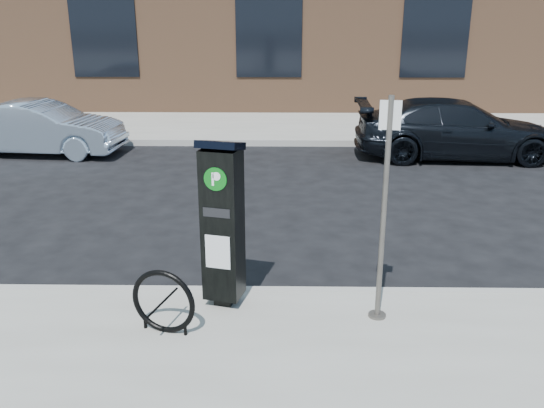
{
  "coord_description": "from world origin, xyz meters",
  "views": [
    {
      "loc": [
        0.38,
        -6.05,
        3.25
      ],
      "look_at": [
        0.28,
        0.5,
        1.02
      ],
      "focal_mm": 38.0,
      "sensor_mm": 36.0,
      "label": 1
    }
  ],
  "objects_px": {
    "sign_pole": "(384,214)",
    "car_silver": "(41,128)",
    "parking_kiosk": "(223,222)",
    "bike_rack": "(163,302)",
    "car_dark": "(456,129)"
  },
  "relations": [
    {
      "from": "sign_pole",
      "to": "car_silver",
      "type": "bearing_deg",
      "value": 138.95
    },
    {
      "from": "car_dark",
      "to": "bike_rack",
      "type": "bearing_deg",
      "value": 149.28
    },
    {
      "from": "bike_rack",
      "to": "car_dark",
      "type": "xyz_separation_m",
      "value": [
        5.14,
        7.88,
        0.18
      ]
    },
    {
      "from": "sign_pole",
      "to": "car_silver",
      "type": "relative_size",
      "value": 0.62
    },
    {
      "from": "parking_kiosk",
      "to": "sign_pole",
      "type": "relative_size",
      "value": 0.8
    },
    {
      "from": "sign_pole",
      "to": "parking_kiosk",
      "type": "bearing_deg",
      "value": 178.72
    },
    {
      "from": "sign_pole",
      "to": "car_silver",
      "type": "distance_m",
      "value": 10.19
    },
    {
      "from": "car_dark",
      "to": "sign_pole",
      "type": "bearing_deg",
      "value": 161.06
    },
    {
      "from": "parking_kiosk",
      "to": "car_dark",
      "type": "relative_size",
      "value": 0.41
    },
    {
      "from": "car_silver",
      "to": "bike_rack",
      "type": "bearing_deg",
      "value": -146.32
    },
    {
      "from": "parking_kiosk",
      "to": "bike_rack",
      "type": "height_order",
      "value": "parking_kiosk"
    },
    {
      "from": "parking_kiosk",
      "to": "car_dark",
      "type": "bearing_deg",
      "value": 72.05
    },
    {
      "from": "sign_pole",
      "to": "car_dark",
      "type": "bearing_deg",
      "value": 76.95
    },
    {
      "from": "car_silver",
      "to": "car_dark",
      "type": "bearing_deg",
      "value": -86.13
    },
    {
      "from": "bike_rack",
      "to": "car_dark",
      "type": "height_order",
      "value": "car_dark"
    }
  ]
}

